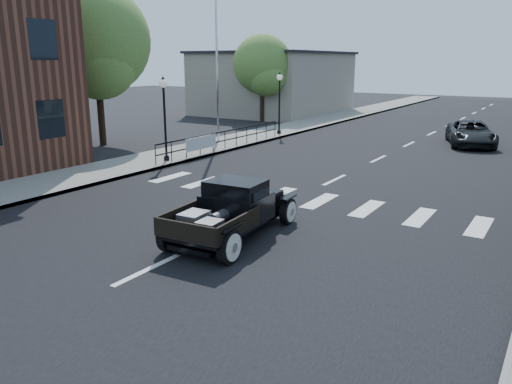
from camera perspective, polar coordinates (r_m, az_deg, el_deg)
The scene contains 14 objects.
ground at distance 13.34m, azimuth -3.24°, elevation -4.58°, with size 120.00×120.00×0.00m, color black.
road at distance 26.64m, azimuth 15.91°, elevation 4.66°, with size 14.00×80.00×0.02m, color black.
road_markings at distance 21.96m, azimuth 12.11°, elevation 2.82°, with size 12.00×60.00×0.06m, color silver, non-canonical shape.
sidewalk_left at distance 30.11m, azimuth 0.19°, elevation 6.46°, with size 3.00×80.00×0.15m, color gray.
low_building_left at distance 44.32m, azimuth 2.08°, elevation 12.25°, with size 10.00×12.00×5.00m, color #A59C8B.
railing at distance 25.26m, azimuth -3.57°, elevation 6.15°, with size 0.08×10.00×1.00m, color black, non-canonical shape.
banner at distance 23.67m, azimuth -6.25°, elevation 5.02°, with size 0.04×2.20×0.60m, color silver, non-canonical shape.
lamp_post_b at distance 22.20m, azimuth -10.38°, elevation 8.19°, with size 0.36×0.36×3.64m, color black, non-canonical shape.
lamp_post_c at distance 30.29m, azimuth 2.68°, elevation 10.10°, with size 0.36×0.36×3.64m, color black, non-canonical shape.
flagpole at distance 27.76m, azimuth -4.56°, elevation 17.99°, with size 0.12×0.12×11.72m, color silver.
big_tree_near at distance 28.08m, azimuth -17.68°, elevation 13.51°, with size 5.63×5.63×8.28m, color #4F7532, non-canonical shape.
big_tree_far at distance 37.87m, azimuth 0.73°, elevation 12.87°, with size 4.33×4.33×6.36m, color #4F7532, non-canonical shape.
hotrod_pickup at distance 12.68m, azimuth -2.76°, elevation -2.03°, with size 2.03×4.35×1.51m, color black, non-canonical shape.
second_car at distance 29.20m, azimuth 23.35°, elevation 6.15°, with size 2.18×4.72×1.31m, color black.
Camera 1 is at (7.37, -10.22, 4.41)m, focal length 35.00 mm.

